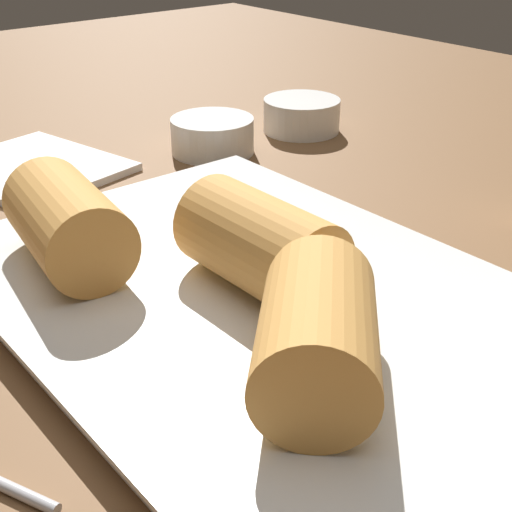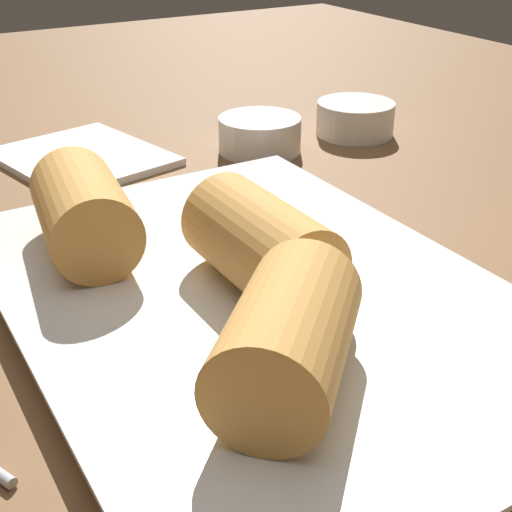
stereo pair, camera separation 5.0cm
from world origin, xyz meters
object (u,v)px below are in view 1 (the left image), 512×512
(serving_plate, at_px, (256,302))
(dipping_bowl_near, at_px, (212,134))
(napkin, at_px, (32,168))
(dipping_bowl_far, at_px, (302,114))

(serving_plate, relative_size, dipping_bowl_near, 4.87)
(serving_plate, xyz_separation_m, napkin, (-0.28, -0.00, -0.00))
(dipping_bowl_near, distance_m, dipping_bowl_far, 0.10)
(dipping_bowl_near, height_order, dipping_bowl_far, same)
(serving_plate, bearing_deg, dipping_bowl_far, 132.99)
(dipping_bowl_near, bearing_deg, napkin, -111.43)
(dipping_bowl_near, bearing_deg, dipping_bowl_far, 87.56)
(napkin, bearing_deg, dipping_bowl_near, 68.57)
(dipping_bowl_far, xyz_separation_m, napkin, (-0.06, -0.24, -0.01))
(dipping_bowl_far, bearing_deg, serving_plate, -47.01)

